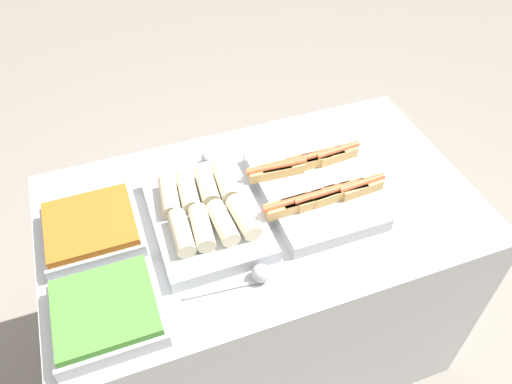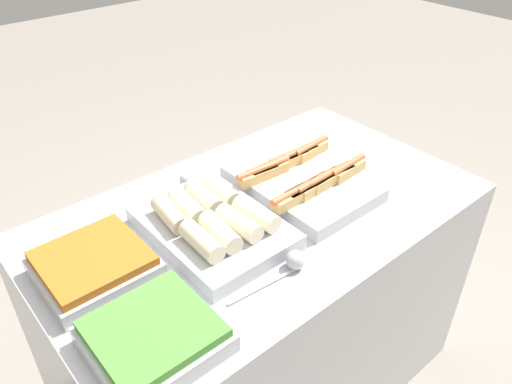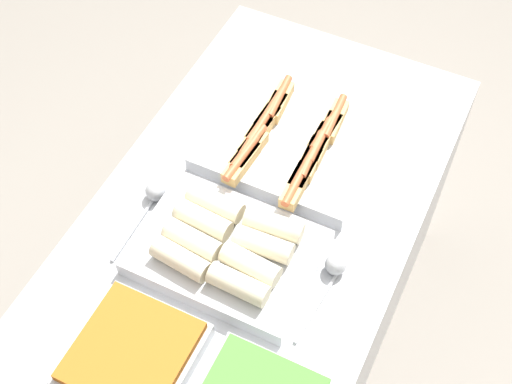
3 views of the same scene
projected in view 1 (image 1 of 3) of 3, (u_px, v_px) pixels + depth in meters
ground_plane at (260, 339)px, 2.27m from camera, size 12.00×12.00×0.00m
counter at (261, 284)px, 1.96m from camera, size 1.43×0.84×0.88m
tray_hotdogs at (313, 185)px, 1.66m from camera, size 0.42×0.47×0.10m
tray_wraps at (206, 214)px, 1.57m from camera, size 0.33×0.45×0.11m
tray_side_front at (106, 312)px, 1.33m from camera, size 0.29×0.27×0.07m
tray_side_back at (92, 229)px, 1.53m from camera, size 0.29×0.27×0.07m
serving_spoon_near at (256, 275)px, 1.42m from camera, size 0.26×0.06×0.06m
serving_spoon_far at (205, 160)px, 1.77m from camera, size 0.26×0.06×0.06m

